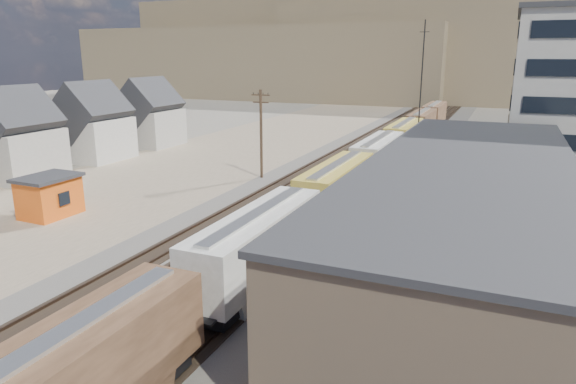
% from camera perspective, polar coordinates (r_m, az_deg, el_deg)
% --- Properties ---
extents(ballast_bed, '(18.00, 200.00, 0.06)m').
position_cam_1_polar(ballast_bed, '(63.37, 7.20, 2.44)').
color(ballast_bed, '#4C4742').
rests_on(ballast_bed, ground).
extents(dirt_yard, '(24.00, 180.00, 0.03)m').
position_cam_1_polar(dirt_yard, '(63.22, -13.16, 2.11)').
color(dirt_yard, '#7B6D55').
rests_on(dirt_yard, ground).
extents(asphalt_lot, '(26.00, 120.00, 0.04)m').
position_cam_1_polar(asphalt_lot, '(46.89, 28.44, -3.83)').
color(asphalt_lot, '#232326').
rests_on(asphalt_lot, ground).
extents(rail_tracks, '(11.40, 200.00, 0.24)m').
position_cam_1_polar(rail_tracks, '(63.50, 6.73, 2.55)').
color(rail_tracks, black).
rests_on(rail_tracks, ground).
extents(freight_train, '(3.00, 119.74, 4.46)m').
position_cam_1_polar(freight_train, '(51.56, 8.00, 2.65)').
color(freight_train, black).
rests_on(freight_train, ground).
extents(warehouse, '(12.40, 40.40, 7.25)m').
position_cam_1_polar(warehouse, '(36.03, 19.30, -2.06)').
color(warehouse, tan).
rests_on(warehouse, ground).
extents(utility_pole_north, '(2.20, 0.32, 10.00)m').
position_cam_1_polar(utility_pole_north, '(58.03, -3.00, 6.67)').
color(utility_pole_north, '#382619').
rests_on(utility_pole_north, ground).
extents(radio_mast, '(1.20, 0.16, 18.00)m').
position_cam_1_polar(radio_mast, '(70.53, 14.53, 10.83)').
color(radio_mast, black).
rests_on(radio_mast, ground).
extents(hills_north, '(265.00, 80.00, 32.00)m').
position_cam_1_polar(hills_north, '(178.25, 18.37, 14.42)').
color(hills_north, brown).
rests_on(hills_north, ground).
extents(maintenance_shed, '(3.93, 5.03, 3.62)m').
position_cam_1_polar(maintenance_shed, '(49.15, -24.98, -0.37)').
color(maintenance_shed, orange).
rests_on(maintenance_shed, ground).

